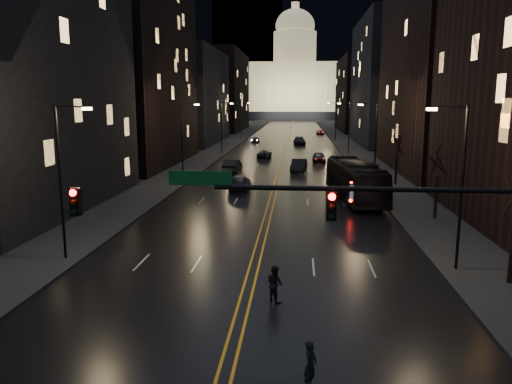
% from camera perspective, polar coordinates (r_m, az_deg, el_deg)
% --- Properties ---
extents(ground, '(900.00, 900.00, 0.00)m').
position_cam_1_polar(ground, '(19.19, -2.90, -18.00)').
color(ground, black).
rests_on(ground, ground).
extents(road, '(20.00, 320.00, 0.02)m').
position_cam_1_polar(road, '(147.03, 3.91, 6.78)').
color(road, black).
rests_on(road, ground).
extents(sidewalk_left, '(8.00, 320.00, 0.16)m').
position_cam_1_polar(sidewalk_left, '(147.91, -1.56, 6.85)').
color(sidewalk_left, black).
rests_on(sidewalk_left, ground).
extents(sidewalk_right, '(8.00, 320.00, 0.16)m').
position_cam_1_polar(sidewalk_right, '(147.47, 9.40, 6.71)').
color(sidewalk_right, black).
rests_on(sidewalk_right, ground).
extents(center_line, '(0.62, 320.00, 0.01)m').
position_cam_1_polar(center_line, '(147.03, 3.91, 6.79)').
color(center_line, orange).
rests_on(center_line, road).
extents(building_left_near, '(12.00, 28.00, 22.00)m').
position_cam_1_polar(building_left_near, '(45.25, -26.84, 11.66)').
color(building_left_near, black).
rests_on(building_left_near, ground).
extents(building_left_mid, '(12.00, 30.00, 28.00)m').
position_cam_1_polar(building_left_mid, '(74.64, -13.83, 13.82)').
color(building_left_mid, black).
rests_on(building_left_mid, ground).
extents(building_left_far, '(12.00, 34.00, 20.00)m').
position_cam_1_polar(building_left_far, '(111.21, -7.44, 10.73)').
color(building_left_far, black).
rests_on(building_left_far, ground).
extents(building_left_dist, '(12.00, 40.00, 24.00)m').
position_cam_1_polar(building_left_dist, '(158.48, -3.74, 11.38)').
color(building_left_dist, black).
rests_on(building_left_dist, ground).
extents(building_right_tall, '(12.00, 30.00, 38.00)m').
position_cam_1_polar(building_right_tall, '(69.99, 21.28, 17.80)').
color(building_right_tall, black).
rests_on(building_right_tall, ground).
extents(building_right_mid, '(12.00, 34.00, 26.00)m').
position_cam_1_polar(building_right_mid, '(110.39, 14.87, 12.04)').
color(building_right_mid, black).
rests_on(building_right_mid, ground).
extents(building_right_dist, '(12.00, 40.00, 22.00)m').
position_cam_1_polar(building_right_dist, '(157.85, 11.81, 10.83)').
color(building_right_dist, black).
rests_on(building_right_dist, ground).
extents(mountain_ridge, '(520.00, 60.00, 130.00)m').
position_cam_1_polar(mountain_ridge, '(402.41, 10.66, 18.17)').
color(mountain_ridge, black).
rests_on(mountain_ridge, ground).
extents(capitol, '(90.00, 50.00, 58.50)m').
position_cam_1_polar(capitol, '(266.86, 4.40, 12.05)').
color(capitol, black).
rests_on(capitol, ground).
extents(traffic_signal, '(17.29, 0.45, 7.00)m').
position_cam_1_polar(traffic_signal, '(17.56, 16.44, -3.27)').
color(traffic_signal, black).
rests_on(traffic_signal, ground).
extents(streetlamp_right_near, '(2.13, 0.25, 9.00)m').
position_cam_1_polar(streetlamp_right_near, '(28.33, 22.17, 1.41)').
color(streetlamp_right_near, black).
rests_on(streetlamp_right_near, ground).
extents(streetlamp_left_near, '(2.13, 0.25, 9.00)m').
position_cam_1_polar(streetlamp_left_near, '(30.06, -21.20, 1.95)').
color(streetlamp_left_near, black).
rests_on(streetlamp_left_near, ground).
extents(streetlamp_right_mid, '(2.13, 0.25, 9.00)m').
position_cam_1_polar(streetlamp_right_mid, '(57.50, 13.35, 6.06)').
color(streetlamp_right_mid, black).
rests_on(streetlamp_right_mid, ground).
extents(streetlamp_left_mid, '(2.13, 0.25, 9.00)m').
position_cam_1_polar(streetlamp_left_mid, '(58.37, -8.27, 6.29)').
color(streetlamp_left_mid, black).
rests_on(streetlamp_left_mid, ground).
extents(streetlamp_right_far, '(2.13, 0.25, 9.00)m').
position_cam_1_polar(streetlamp_right_far, '(87.23, 10.47, 7.54)').
color(streetlamp_right_far, black).
rests_on(streetlamp_right_far, ground).
extents(streetlamp_left_far, '(2.13, 0.25, 9.00)m').
position_cam_1_polar(streetlamp_left_far, '(87.81, -3.85, 7.70)').
color(streetlamp_left_far, black).
rests_on(streetlamp_left_far, ground).
extents(streetlamp_right_dist, '(2.13, 0.25, 9.00)m').
position_cam_1_polar(streetlamp_right_dist, '(117.10, 9.05, 8.26)').
color(streetlamp_right_dist, black).
rests_on(streetlamp_right_dist, ground).
extents(streetlamp_left_dist, '(2.13, 0.25, 9.00)m').
position_cam_1_polar(streetlamp_left_dist, '(117.53, -1.64, 8.39)').
color(streetlamp_left_dist, black).
rests_on(streetlamp_left_dist, ground).
extents(tree_right_mid, '(2.40, 2.40, 6.65)m').
position_cam_1_polar(tree_right_mid, '(40.43, 20.10, 3.21)').
color(tree_right_mid, black).
rests_on(tree_right_mid, ground).
extents(tree_right_far, '(2.40, 2.40, 6.65)m').
position_cam_1_polar(tree_right_far, '(55.95, 15.85, 5.26)').
color(tree_right_far, black).
rests_on(tree_right_far, ground).
extents(bus, '(4.67, 13.41, 3.66)m').
position_cam_1_polar(bus, '(47.31, 11.26, 1.30)').
color(bus, black).
rests_on(bus, ground).
extents(oncoming_car_a, '(2.04, 4.89, 1.66)m').
position_cam_1_polar(oncoming_car_a, '(51.63, -1.87, 1.12)').
color(oncoming_car_a, black).
rests_on(oncoming_car_a, ground).
extents(oncoming_car_b, '(2.09, 5.25, 1.70)m').
position_cam_1_polar(oncoming_car_b, '(64.70, -2.73, 3.01)').
color(oncoming_car_b, black).
rests_on(oncoming_car_b, ground).
extents(oncoming_car_c, '(2.26, 4.63, 1.27)m').
position_cam_1_polar(oncoming_car_c, '(81.47, 0.95, 4.38)').
color(oncoming_car_c, black).
rests_on(oncoming_car_c, ground).
extents(oncoming_car_d, '(2.34, 4.57, 1.27)m').
position_cam_1_polar(oncoming_car_d, '(111.42, -0.09, 5.99)').
color(oncoming_car_d, black).
rests_on(oncoming_car_d, ground).
extents(receding_car_a, '(2.31, 5.23, 1.67)m').
position_cam_1_polar(receding_car_a, '(65.41, 4.92, 3.05)').
color(receding_car_a, black).
rests_on(receding_car_a, ground).
extents(receding_car_b, '(1.93, 4.74, 1.61)m').
position_cam_1_polar(receding_car_b, '(75.34, 7.21, 3.94)').
color(receding_car_b, black).
rests_on(receding_car_b, ground).
extents(receding_car_c, '(2.76, 5.84, 1.65)m').
position_cam_1_polar(receding_car_c, '(105.94, 4.99, 5.83)').
color(receding_car_c, black).
rests_on(receding_car_c, ground).
extents(receding_car_d, '(2.45, 4.72, 1.27)m').
position_cam_1_polar(receding_car_d, '(139.60, 7.38, 6.79)').
color(receding_car_d, black).
rests_on(receding_car_d, ground).
extents(pedestrian_a, '(0.60, 0.70, 1.63)m').
position_cam_1_polar(pedestrian_a, '(16.91, 6.24, -19.08)').
color(pedestrian_a, black).
rests_on(pedestrian_a, ground).
extents(pedestrian_b, '(0.91, 0.93, 1.73)m').
position_cam_1_polar(pedestrian_b, '(23.26, 2.15, -10.42)').
color(pedestrian_b, black).
rests_on(pedestrian_b, ground).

